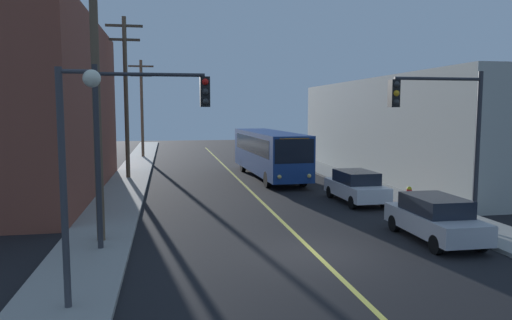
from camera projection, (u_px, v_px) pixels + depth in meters
ground_plane at (314, 253)px, 15.75m from camera, size 120.00×120.00×0.00m
sidewalk_left at (118, 202)px, 24.20m from camera, size 2.50×90.00×0.15m
sidewalk_right at (384, 192)px, 26.84m from camera, size 2.50×90.00×0.15m
lane_stripe_center at (243, 184)px, 30.42m from camera, size 0.16×60.00×0.01m
building_left_brick at (2, 108)px, 25.87m from camera, size 10.00×18.32×9.67m
building_right_warehouse at (439, 128)px, 34.22m from camera, size 12.00×25.18×6.80m
city_bus at (269, 152)px, 33.13m from camera, size 3.02×12.23×3.20m
parked_car_silver at (435, 218)px, 17.13m from camera, size 1.86×4.42×1.62m
parked_car_white at (356, 186)px, 24.24m from camera, size 1.91×4.44×1.62m
utility_pole_near at (95, 67)px, 16.12m from camera, size 2.40×0.28×10.94m
utility_pole_mid at (126, 90)px, 31.80m from camera, size 2.40×0.28×10.67m
utility_pole_far at (142, 104)px, 46.53m from camera, size 2.40×0.28×9.37m
traffic_signal_left_corner at (145, 122)px, 15.63m from camera, size 3.75×0.48×6.00m
traffic_signal_right_corner at (442, 121)px, 17.83m from camera, size 3.75×0.48×6.00m
street_lamp_left at (72, 153)px, 10.74m from camera, size 0.98×0.40×5.50m
fire_hydrant at (409, 195)px, 23.28m from camera, size 0.44×0.26×0.84m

